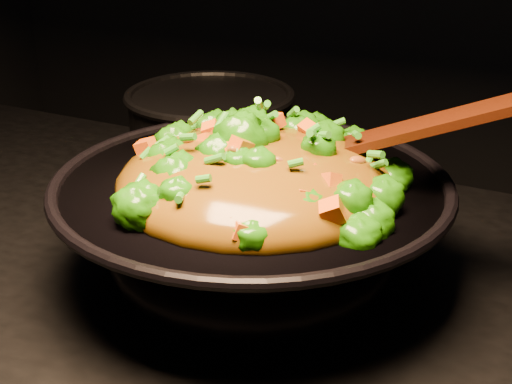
% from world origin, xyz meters
% --- Properties ---
extents(wok, '(0.45, 0.45, 0.11)m').
position_xyz_m(wok, '(0.11, 0.10, 0.96)').
color(wok, black).
rests_on(wok, stovetop).
extents(stir_fry, '(0.33, 0.33, 0.10)m').
position_xyz_m(stir_fry, '(0.12, 0.09, 1.06)').
color(stir_fry, '#216D07').
rests_on(stir_fry, wok).
extents(spatula, '(0.31, 0.08, 0.13)m').
position_xyz_m(spatula, '(0.24, 0.16, 1.07)').
color(spatula, '#341606').
rests_on(spatula, wok).
extents(back_pot, '(0.29, 0.29, 0.13)m').
position_xyz_m(back_pot, '(-0.07, 0.32, 0.96)').
color(back_pot, black).
rests_on(back_pot, stovetop).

